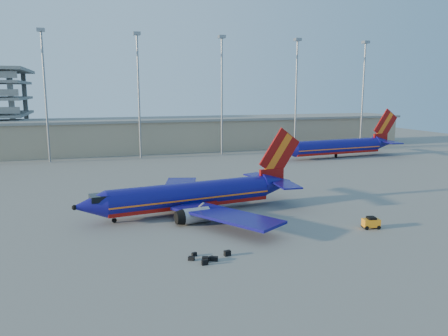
% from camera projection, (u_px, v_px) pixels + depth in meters
% --- Properties ---
extents(ground, '(220.00, 220.00, 0.00)m').
position_uv_depth(ground, '(217.00, 204.00, 61.13)').
color(ground, slate).
rests_on(ground, ground).
extents(terminal_building, '(122.00, 16.00, 8.50)m').
position_uv_depth(terminal_building, '(191.00, 133.00, 117.79)').
color(terminal_building, '#9D876C').
rests_on(terminal_building, ground).
extents(light_mast_row, '(101.60, 1.60, 28.65)m').
position_uv_depth(light_mast_row, '(181.00, 82.00, 102.72)').
color(light_mast_row, gray).
rests_on(light_mast_row, ground).
extents(aircraft_main, '(31.21, 29.83, 10.60)m').
position_uv_depth(aircraft_main, '(195.00, 195.00, 56.71)').
color(aircraft_main, navy).
rests_on(aircraft_main, ground).
extents(aircraft_second, '(33.41, 12.97, 11.32)m').
position_uv_depth(aircraft_second, '(339.00, 147.00, 103.32)').
color(aircraft_second, navy).
rests_on(aircraft_second, ground).
extents(baggage_tug, '(2.09, 1.49, 1.37)m').
position_uv_depth(baggage_tug, '(371.00, 222.00, 50.30)').
color(baggage_tug, orange).
rests_on(baggage_tug, ground).
extents(luggage_pile, '(4.26, 2.81, 0.55)m').
position_uv_depth(luggage_pile, '(209.00, 258.00, 40.94)').
color(luggage_pile, black).
rests_on(luggage_pile, ground).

